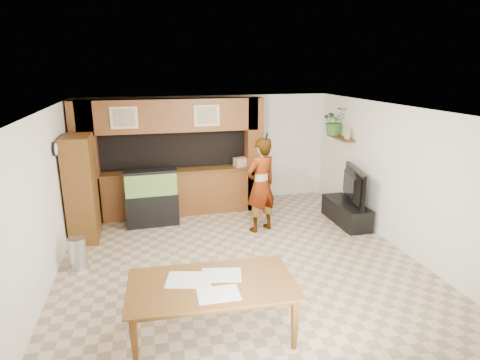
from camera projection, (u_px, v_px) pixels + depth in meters
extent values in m
plane|color=tan|center=(238.00, 258.00, 7.07)|extent=(6.50, 6.50, 0.00)
plane|color=white|center=(237.00, 109.00, 6.35)|extent=(6.50, 6.50, 0.00)
plane|color=white|center=(207.00, 150.00, 9.75)|extent=(6.00, 0.00, 6.00)
plane|color=white|center=(44.00, 201.00, 6.04)|extent=(0.00, 6.50, 6.50)
plane|color=white|center=(396.00, 177.00, 7.38)|extent=(0.00, 6.50, 6.50)
cube|color=brown|center=(174.00, 193.00, 9.02)|extent=(3.80, 0.35, 1.00)
cube|color=brown|center=(173.00, 171.00, 8.88)|extent=(3.80, 0.43, 0.04)
cube|color=brown|center=(170.00, 115.00, 8.54)|extent=(3.80, 0.35, 0.70)
cube|color=brown|center=(86.00, 163.00, 8.40)|extent=(0.50, 0.35, 2.60)
cube|color=brown|center=(254.00, 155.00, 9.21)|extent=(0.35, 0.35, 2.60)
cube|color=black|center=(170.00, 147.00, 9.27)|extent=(4.20, 0.45, 0.85)
cube|color=tan|center=(124.00, 118.00, 8.15)|extent=(0.55, 0.03, 0.45)
cube|color=tan|center=(124.00, 118.00, 8.13)|extent=(0.43, 0.01, 0.35)
cube|color=tan|center=(207.00, 116.00, 8.53)|extent=(0.55, 0.03, 0.45)
cube|color=tan|center=(207.00, 116.00, 8.51)|extent=(0.43, 0.01, 0.35)
cylinder|color=black|center=(55.00, 149.00, 6.82)|extent=(0.04, 0.25, 0.25)
cylinder|color=white|center=(56.00, 149.00, 6.82)|extent=(0.01, 0.21, 0.21)
cube|color=brown|center=(341.00, 138.00, 9.06)|extent=(0.25, 0.90, 0.04)
cube|color=brown|center=(81.00, 189.00, 7.61)|extent=(0.51, 0.83, 2.03)
cylinder|color=#B2B2B7|center=(78.00, 253.00, 6.66)|extent=(0.29, 0.29, 0.53)
cube|color=black|center=(152.00, 209.00, 8.48)|extent=(1.09, 0.41, 0.68)
cube|color=#2D723A|center=(151.00, 183.00, 8.32)|extent=(1.04, 0.38, 0.47)
cube|color=black|center=(150.00, 171.00, 8.25)|extent=(1.09, 0.41, 0.05)
cube|color=black|center=(346.00, 213.00, 8.62)|extent=(0.51, 1.38, 0.46)
imported|color=black|center=(348.00, 186.00, 8.45)|extent=(0.46, 1.31, 0.75)
cube|color=tan|center=(347.00, 134.00, 8.76)|extent=(0.04, 0.17, 0.22)
imported|color=#396E2C|center=(334.00, 121.00, 9.23)|extent=(0.60, 0.53, 0.65)
imported|color=tan|center=(261.00, 185.00, 8.03)|extent=(0.83, 0.70, 1.93)
cylinder|color=black|center=(266.00, 137.00, 7.62)|extent=(0.04, 0.10, 0.16)
imported|color=brown|center=(213.00, 311.00, 4.94)|extent=(2.08, 1.22, 0.72)
cube|color=silver|center=(189.00, 280.00, 4.95)|extent=(0.64, 0.53, 0.01)
cube|color=silver|center=(218.00, 294.00, 4.64)|extent=(0.49, 0.36, 0.01)
cube|color=silver|center=(221.00, 275.00, 5.06)|extent=(0.56, 0.46, 0.01)
cube|color=tan|center=(241.00, 162.00, 9.19)|extent=(0.35, 0.29, 0.20)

